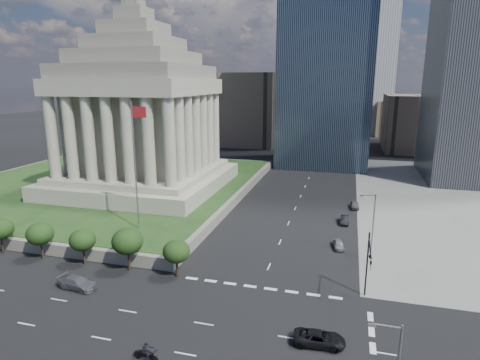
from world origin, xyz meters
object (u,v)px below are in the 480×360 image
(parked_sedan_mid, at_px, (345,220))
(parked_sedan_far, at_px, (355,205))
(motorcycle_trail, at_px, (145,351))
(street_lamp_north, at_px, (372,225))
(suv_grey, at_px, (77,283))
(war_memorial, at_px, (139,98))
(traffic_signal_ne, at_px, (368,261))
(flagpole, at_px, (136,160))
(parked_sedan_near, at_px, (338,244))
(pickup_truck, at_px, (319,338))

(parked_sedan_mid, distance_m, parked_sedan_far, 9.73)
(motorcycle_trail, bearing_deg, street_lamp_north, 57.04)
(suv_grey, xyz_separation_m, motorcycle_trail, (14.47, -9.70, 0.22))
(suv_grey, relative_size, parked_sedan_mid, 1.27)
(motorcycle_trail, bearing_deg, war_memorial, 122.78)
(street_lamp_north, bearing_deg, parked_sedan_far, 94.15)
(suv_grey, bearing_deg, parked_sedan_mid, -37.33)
(suv_grey, bearing_deg, war_memorial, 23.65)
(traffic_signal_ne, height_order, parked_sedan_far, traffic_signal_ne)
(parked_sedan_far, bearing_deg, suv_grey, -131.10)
(flagpole, xyz_separation_m, parked_sedan_near, (30.83, 5.02, -12.49))
(parked_sedan_mid, bearing_deg, flagpole, -153.27)
(war_memorial, height_order, suv_grey, war_memorial)
(parked_sedan_near, height_order, parked_sedan_mid, parked_sedan_mid)
(motorcycle_trail, bearing_deg, parked_sedan_far, 74.70)
(suv_grey, relative_size, motorcycle_trail, 1.99)
(suv_grey, distance_m, parked_sedan_far, 53.68)
(traffic_signal_ne, relative_size, motorcycle_trail, 3.12)
(traffic_signal_ne, bearing_deg, war_memorial, 143.58)
(pickup_truck, bearing_deg, traffic_signal_ne, -30.37)
(traffic_signal_ne, distance_m, parked_sedan_mid, 27.47)
(pickup_truck, height_order, parked_sedan_near, pickup_truck)
(street_lamp_north, height_order, parked_sedan_near, street_lamp_north)
(pickup_truck, relative_size, motorcycle_trail, 1.95)
(traffic_signal_ne, distance_m, suv_grey, 34.86)
(war_memorial, relative_size, street_lamp_north, 3.90)
(war_memorial, bearing_deg, pickup_truck, -45.89)
(flagpole, bearing_deg, pickup_truck, -32.94)
(pickup_truck, bearing_deg, flagpole, 53.29)
(street_lamp_north, xyz_separation_m, suv_grey, (-34.91, -17.07, -4.92))
(parked_sedan_near, bearing_deg, motorcycle_trail, -127.62)
(traffic_signal_ne, xyz_separation_m, pickup_truck, (-4.51, -9.01, -4.56))
(traffic_signal_ne, distance_m, motorcycle_trail, 25.35)
(street_lamp_north, bearing_deg, pickup_truck, -104.73)
(parked_sedan_mid, bearing_deg, pickup_truck, -93.85)
(street_lamp_north, relative_size, parked_sedan_near, 2.74)
(traffic_signal_ne, distance_m, parked_sedan_far, 36.81)
(parked_sedan_near, xyz_separation_m, parked_sedan_mid, (0.74, 11.62, 0.04))
(suv_grey, bearing_deg, flagpole, 7.30)
(flagpole, distance_m, parked_sedan_mid, 37.79)
(motorcycle_trail, bearing_deg, suv_grey, 150.56)
(war_memorial, xyz_separation_m, street_lamp_north, (47.33, -23.00, -15.74))
(pickup_truck, xyz_separation_m, suv_grey, (-29.57, 3.25, 0.05))
(pickup_truck, relative_size, parked_sedan_far, 1.25)
(pickup_truck, relative_size, parked_sedan_mid, 1.25)
(parked_sedan_near, bearing_deg, suv_grey, -155.40)
(war_memorial, relative_size, parked_sedan_far, 9.77)
(war_memorial, distance_m, traffic_signal_ne, 60.00)
(pickup_truck, bearing_deg, street_lamp_north, -18.50)
(war_memorial, height_order, pickup_truck, war_memorial)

